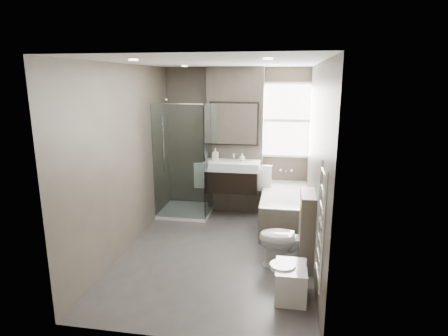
% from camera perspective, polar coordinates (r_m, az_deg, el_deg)
% --- Properties ---
extents(room, '(2.70, 3.90, 2.70)m').
position_cam_1_polar(room, '(5.06, -1.03, 0.92)').
color(room, '#433F3D').
rests_on(room, ground).
extents(vanity_pier, '(1.00, 0.25, 2.60)m').
position_cam_1_polar(vanity_pier, '(6.78, 1.74, 4.15)').
color(vanity_pier, '#544C42').
rests_on(vanity_pier, ground).
extents(vanity, '(0.95, 0.47, 0.66)m').
position_cam_1_polar(vanity, '(6.55, 1.29, -1.17)').
color(vanity, black).
rests_on(vanity, vanity_pier).
extents(mirror_cabinet, '(0.86, 0.08, 0.76)m').
position_cam_1_polar(mirror_cabinet, '(6.57, 1.56, 6.76)').
color(mirror_cabinet, black).
rests_on(mirror_cabinet, vanity_pier).
extents(towel_left, '(0.24, 0.06, 0.44)m').
position_cam_1_polar(towel_left, '(6.64, -3.53, -1.18)').
color(towel_left, white).
rests_on(towel_left, vanity_pier).
extents(towel_right, '(0.24, 0.06, 0.44)m').
position_cam_1_polar(towel_right, '(6.49, 6.16, -1.60)').
color(towel_right, white).
rests_on(towel_right, vanity_pier).
extents(shower_enclosure, '(0.90, 0.90, 2.00)m').
position_cam_1_polar(shower_enclosure, '(6.70, -5.20, -3.12)').
color(shower_enclosure, white).
rests_on(shower_enclosure, ground).
extents(bathtub, '(0.75, 1.60, 0.57)m').
position_cam_1_polar(bathtub, '(6.31, 9.22, -6.00)').
color(bathtub, '#544C42').
rests_on(bathtub, ground).
extents(window, '(0.98, 0.06, 1.33)m').
position_cam_1_polar(window, '(6.76, 9.52, 7.16)').
color(window, white).
rests_on(window, room).
extents(toilet, '(0.74, 0.44, 0.74)m').
position_cam_1_polar(toilet, '(5.00, 9.59, -10.63)').
color(toilet, white).
rests_on(toilet, ground).
extents(cistern_box, '(0.19, 0.55, 1.00)m').
position_cam_1_polar(cistern_box, '(4.99, 12.44, -9.25)').
color(cistern_box, '#544C42').
rests_on(cistern_box, ground).
extents(bidet, '(0.41, 0.47, 0.49)m').
position_cam_1_polar(bidet, '(4.42, 10.06, -16.58)').
color(bidet, white).
rests_on(bidet, ground).
extents(towel_radiator, '(0.03, 0.49, 1.10)m').
position_cam_1_polar(towel_radiator, '(3.51, 14.59, -8.39)').
color(towel_radiator, silver).
rests_on(towel_radiator, room).
extents(soap_bottle_a, '(0.10, 0.10, 0.21)m').
position_cam_1_polar(soap_bottle_a, '(6.54, -1.34, 2.09)').
color(soap_bottle_a, white).
rests_on(soap_bottle_a, vanity).
extents(soap_bottle_b, '(0.10, 0.10, 0.13)m').
position_cam_1_polar(soap_bottle_b, '(6.50, 2.77, 1.63)').
color(soap_bottle_b, white).
rests_on(soap_bottle_b, vanity).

